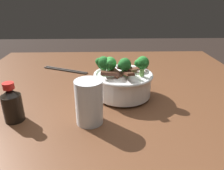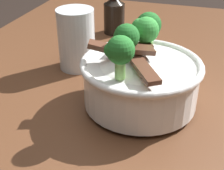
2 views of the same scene
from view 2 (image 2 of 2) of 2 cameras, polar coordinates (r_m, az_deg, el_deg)
The scene contains 4 objects.
dining_table at distance 0.67m, azimuth 11.66°, elevation -10.74°, with size 1.19×1.08×0.82m.
rice_bowl at distance 0.54m, azimuth 5.03°, elevation 1.96°, with size 0.21×0.21×0.15m.
drinking_glass at distance 0.68m, azimuth -6.31°, elevation 7.44°, with size 0.08×0.08×0.13m.
soy_sauce_bottle at distance 0.87m, azimuth 0.40°, elevation 12.45°, with size 0.06×0.06×0.12m.
Camera 2 is at (-0.51, -0.02, 1.14)m, focal length 51.51 mm.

